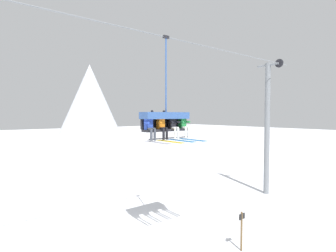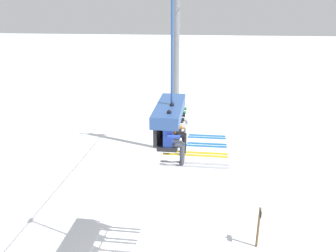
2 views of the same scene
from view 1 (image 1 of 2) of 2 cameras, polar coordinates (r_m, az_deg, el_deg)
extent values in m
plane|color=white|center=(12.88, -7.70, -23.01)|extent=(200.00, 200.00, 0.00)
cone|color=silver|center=(65.09, -16.62, 5.15)|extent=(15.10, 15.10, 17.40)
cylinder|color=slate|center=(19.47, 20.76, -0.58)|extent=(0.36, 0.36, 9.11)
cylinder|color=slate|center=(19.75, 20.96, 12.29)|extent=(0.16, 1.60, 0.16)
cylinder|color=black|center=(19.35, 23.04, 12.46)|extent=(0.08, 0.56, 0.56)
cylinder|color=slate|center=(12.29, 0.32, 18.64)|extent=(20.64, 0.05, 0.05)
cube|color=#232328|center=(11.70, -0.44, -0.89)|extent=(2.29, 0.48, 0.10)
cube|color=#232328|center=(11.91, -1.26, 0.50)|extent=(2.29, 0.08, 0.45)
cube|color=#335699|center=(11.73, -0.62, 2.30)|extent=(2.34, 0.68, 0.30)
cylinder|color=black|center=(11.47, 0.54, -2.61)|extent=(2.29, 0.04, 0.04)
cylinder|color=#335699|center=(11.81, -0.45, 10.96)|extent=(0.07, 0.07, 3.26)
cube|color=black|center=(12.17, -0.45, 18.80)|extent=(0.28, 0.12, 0.12)
cube|color=#2847B7|center=(11.11, -4.28, 0.53)|extent=(0.32, 0.22, 0.52)
sphere|color=maroon|center=(11.10, -4.28, 2.38)|extent=(0.22, 0.22, 0.22)
ellipsoid|color=black|center=(11.02, -3.99, 2.38)|extent=(0.17, 0.04, 0.08)
cylinder|color=#3D424C|center=(10.93, -4.16, -0.66)|extent=(0.11, 0.34, 0.11)
cylinder|color=#3D424C|center=(11.03, -3.40, -0.63)|extent=(0.11, 0.34, 0.11)
cylinder|color=#3D424C|center=(10.81, -3.65, -1.97)|extent=(0.11, 0.11, 0.48)
cylinder|color=#3D424C|center=(10.91, -2.89, -1.92)|extent=(0.11, 0.11, 0.48)
cube|color=#B2B2BC|center=(10.59, -2.74, -3.63)|extent=(0.09, 1.70, 0.02)
cube|color=#B2B2BC|center=(10.69, -1.97, -3.57)|extent=(0.09, 1.70, 0.02)
cylinder|color=#2847B7|center=(10.88, -4.66, 0.70)|extent=(0.09, 0.30, 0.09)
cylinder|color=#2847B7|center=(11.21, -3.49, 2.34)|extent=(0.09, 0.09, 0.30)
sphere|color=black|center=(11.21, -3.49, 3.21)|extent=(0.11, 0.11, 0.11)
cube|color=orange|center=(11.48, -1.64, 0.60)|extent=(0.32, 0.22, 0.52)
sphere|color=#284C93|center=(11.47, -1.64, 2.39)|extent=(0.22, 0.22, 0.22)
ellipsoid|color=black|center=(11.39, -1.34, 2.39)|extent=(0.17, 0.04, 0.08)
cylinder|color=black|center=(11.30, -1.48, -0.55)|extent=(0.11, 0.34, 0.11)
cylinder|color=black|center=(11.40, -0.77, -0.52)|extent=(0.11, 0.34, 0.11)
cylinder|color=black|center=(11.18, -0.96, -1.81)|extent=(0.11, 0.11, 0.48)
cylinder|color=black|center=(11.28, -0.25, -1.77)|extent=(0.11, 0.11, 0.48)
cube|color=gold|center=(10.97, -0.02, -3.42)|extent=(0.09, 1.70, 0.02)
cube|color=gold|center=(11.08, 0.70, -3.36)|extent=(0.09, 1.70, 0.02)
cylinder|color=orange|center=(11.24, -1.95, 0.76)|extent=(0.09, 0.30, 0.09)
cylinder|color=orange|center=(11.58, -0.90, 2.35)|extent=(0.09, 0.09, 0.30)
sphere|color=black|center=(11.58, -0.90, 3.19)|extent=(0.11, 0.11, 0.11)
cube|color=black|center=(11.87, 0.83, 0.66)|extent=(0.32, 0.22, 0.52)
sphere|color=maroon|center=(11.86, 0.83, 2.39)|extent=(0.22, 0.22, 0.22)
ellipsoid|color=black|center=(11.78, 1.14, 2.39)|extent=(0.17, 0.04, 0.08)
cylinder|color=silver|center=(11.69, 1.02, -0.45)|extent=(0.11, 0.34, 0.11)
cylinder|color=silver|center=(11.80, 1.68, -0.42)|extent=(0.11, 0.34, 0.11)
cylinder|color=silver|center=(11.57, 1.55, -1.67)|extent=(0.11, 0.11, 0.48)
cylinder|color=silver|center=(11.68, 2.22, -1.63)|extent=(0.11, 0.11, 0.48)
cube|color=#1E6BB2|center=(11.37, 2.51, -3.21)|extent=(0.09, 1.70, 0.02)
cube|color=#1E6BB2|center=(11.49, 3.18, -3.16)|extent=(0.09, 1.70, 0.02)
cylinder|color=black|center=(11.63, 0.58, 0.82)|extent=(0.09, 0.30, 0.09)
cylinder|color=black|center=(11.87, 1.99, 0.85)|extent=(0.09, 0.30, 0.09)
cube|color=#23843D|center=(12.28, 3.14, 0.72)|extent=(0.32, 0.22, 0.52)
sphere|color=#284C93|center=(12.27, 3.15, 2.39)|extent=(0.22, 0.22, 0.22)
ellipsoid|color=black|center=(12.19, 3.46, 2.39)|extent=(0.17, 0.04, 0.08)
cylinder|color=silver|center=(12.10, 3.36, -0.35)|extent=(0.11, 0.34, 0.11)
cylinder|color=silver|center=(12.22, 3.98, -0.33)|extent=(0.11, 0.34, 0.11)
cylinder|color=silver|center=(11.99, 3.90, -1.53)|extent=(0.11, 0.11, 0.48)
cylinder|color=silver|center=(12.11, 4.51, -1.49)|extent=(0.11, 0.11, 0.48)
cube|color=#1E6BB2|center=(11.79, 4.86, -3.01)|extent=(0.09, 1.70, 0.02)
cube|color=#1E6BB2|center=(11.91, 5.48, -2.96)|extent=(0.09, 1.70, 0.02)
cylinder|color=#23843D|center=(12.04, 2.95, 0.87)|extent=(0.09, 0.30, 0.09)
cylinder|color=#23843D|center=(12.29, 4.26, 0.90)|extent=(0.09, 0.30, 0.09)
cylinder|color=brown|center=(11.84, 15.70, -21.20)|extent=(0.08, 0.08, 1.60)
cube|color=black|center=(11.60, 15.80, -18.41)|extent=(0.36, 0.02, 0.24)
camera|label=2|loc=(8.80, -45.88, 18.17)|focal=35.00mm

